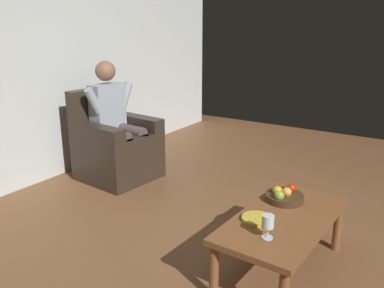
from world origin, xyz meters
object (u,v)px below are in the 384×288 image
(person_seated, at_px, (115,117))
(fruit_bowl, at_px, (284,196))
(armchair, at_px, (116,147))
(wine_glass_near, at_px, (268,223))
(decorative_dish, at_px, (257,219))
(coffee_table, at_px, (283,224))

(person_seated, height_order, fruit_bowl, person_seated)
(armchair, distance_m, fruit_bowl, 2.15)
(wine_glass_near, height_order, fruit_bowl, wine_glass_near)
(person_seated, bearing_deg, wine_glass_near, 69.97)
(wine_glass_near, height_order, decorative_dish, wine_glass_near)
(coffee_table, relative_size, fruit_bowl, 4.10)
(armchair, relative_size, decorative_dish, 4.85)
(armchair, relative_size, wine_glass_near, 6.54)
(person_seated, bearing_deg, armchair, -90.00)
(person_seated, xyz_separation_m, decorative_dish, (0.86, 2.03, -0.26))
(wine_glass_near, distance_m, fruit_bowl, 0.57)
(wine_glass_near, relative_size, fruit_bowl, 0.54)
(person_seated, xyz_separation_m, coffee_table, (0.72, 2.16, -0.33))
(fruit_bowl, bearing_deg, armchair, -102.85)
(wine_glass_near, bearing_deg, armchair, -115.31)
(armchair, relative_size, person_seated, 0.76)
(fruit_bowl, bearing_deg, decorative_dish, -5.52)
(fruit_bowl, distance_m, decorative_dish, 0.39)
(armchair, bearing_deg, decorative_dish, 72.57)
(armchair, bearing_deg, fruit_bowl, 82.60)
(armchair, distance_m, decorative_dish, 2.23)
(fruit_bowl, bearing_deg, coffee_table, 20.80)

